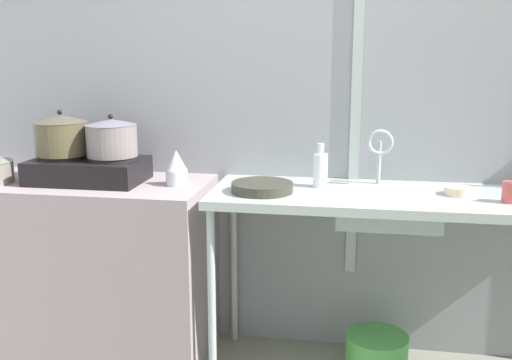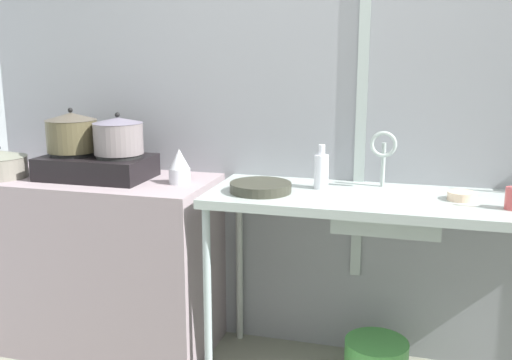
# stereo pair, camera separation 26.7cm
# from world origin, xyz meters

# --- Properties ---
(wall_back) EXTENTS (4.76, 0.10, 2.75)m
(wall_back) POSITION_xyz_m (0.00, 1.51, 1.37)
(wall_back) COLOR gray
(wall_back) RESTS_ON ground
(wall_metal_strip) EXTENTS (0.05, 0.01, 2.20)m
(wall_metal_strip) POSITION_xyz_m (0.02, 1.46, 1.51)
(wall_metal_strip) COLOR #A3B0AC
(counter_concrete) EXTENTS (1.27, 0.56, 0.89)m
(counter_concrete) POSITION_xyz_m (-1.30, 1.18, 0.45)
(counter_concrete) COLOR gray
(counter_concrete) RESTS_ON ground
(counter_sink) EXTENTS (1.78, 0.56, 0.89)m
(counter_sink) POSITION_xyz_m (0.27, 1.18, 0.83)
(counter_sink) COLOR #A3B0AC
(counter_sink) RESTS_ON ground
(stove) EXTENTS (0.53, 0.33, 0.13)m
(stove) POSITION_xyz_m (-1.24, 1.18, 0.96)
(stove) COLOR black
(stove) RESTS_ON counter_concrete
(pot_on_left_burner) EXTENTS (0.25, 0.25, 0.22)m
(pot_on_left_burner) POSITION_xyz_m (-1.37, 1.18, 1.12)
(pot_on_left_burner) COLOR brown
(pot_on_left_burner) RESTS_ON stove
(pot_on_right_burner) EXTENTS (0.24, 0.24, 0.20)m
(pot_on_right_burner) POSITION_xyz_m (-1.12, 1.18, 1.11)
(pot_on_right_burner) COLOR slate
(pot_on_right_burner) RESTS_ON stove
(pot_beside_stove) EXTENTS (0.27, 0.27, 0.16)m
(pot_beside_stove) POSITION_xyz_m (-1.72, 1.07, 0.96)
(pot_beside_stove) COLOR gray
(pot_beside_stove) RESTS_ON counter_concrete
(percolator) EXTENTS (0.10, 0.10, 0.17)m
(percolator) POSITION_xyz_m (-0.80, 1.18, 0.98)
(percolator) COLOR silver
(percolator) RESTS_ON counter_concrete
(sink_basin) EXTENTS (0.45, 0.34, 0.13)m
(sink_basin) POSITION_xyz_m (0.18, 1.18, 0.83)
(sink_basin) COLOR #A3B0AC
(sink_basin) RESTS_ON counter_sink
(faucet) EXTENTS (0.12, 0.07, 0.27)m
(faucet) POSITION_xyz_m (0.14, 1.34, 1.08)
(faucet) COLOR #A3B0AC
(faucet) RESTS_ON counter_sink
(frying_pan) EXTENTS (0.28, 0.28, 0.04)m
(frying_pan) POSITION_xyz_m (-0.38, 1.12, 0.92)
(frying_pan) COLOR #333329
(frying_pan) RESTS_ON counter_sink
(small_bowl_on_drainboard) EXTENTS (0.12, 0.12, 0.04)m
(small_bowl_on_drainboard) POSITION_xyz_m (0.48, 1.21, 0.91)
(small_bowl_on_drainboard) COLOR beige
(small_bowl_on_drainboard) RESTS_ON counter_sink
(bottle_by_sink) EXTENTS (0.07, 0.07, 0.20)m
(bottle_by_sink) POSITION_xyz_m (-0.13, 1.26, 0.98)
(bottle_by_sink) COLOR white
(bottle_by_sink) RESTS_ON counter_sink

